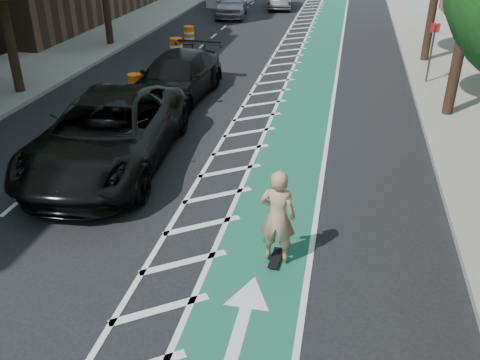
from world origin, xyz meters
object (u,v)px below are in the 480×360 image
(suv_near, at_px, (108,133))
(barrel_a, at_px, (136,87))
(skateboarder, at_px, (278,216))
(suv_far, at_px, (176,78))

(suv_near, bearing_deg, barrel_a, 100.37)
(suv_near, distance_m, barrel_a, 5.71)
(skateboarder, xyz_separation_m, suv_near, (-5.15, 3.49, -0.12))
(skateboarder, distance_m, barrel_a, 11.18)
(skateboarder, relative_size, suv_far, 0.35)
(skateboarder, height_order, barrel_a, skateboarder)
(suv_far, xyz_separation_m, barrel_a, (-1.54, -0.26, -0.38))
(skateboarder, distance_m, suv_far, 10.55)
(suv_far, bearing_deg, suv_near, -87.43)
(suv_far, bearing_deg, skateboarder, -58.03)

